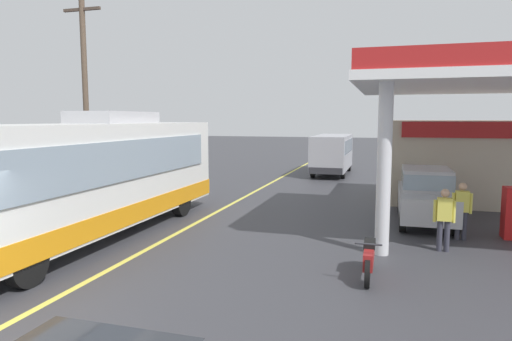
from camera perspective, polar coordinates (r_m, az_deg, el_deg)
ground at (r=26.46m, az=3.05°, el=-0.97°), size 120.00×120.00×0.00m
lane_divider_stripe at (r=21.68m, az=-0.04°, el=-2.62°), size 0.16×50.00×0.01m
coach_bus_main at (r=13.93m, az=-19.60°, el=-1.00°), size 2.60×11.04×3.69m
gas_station_roadside at (r=18.95m, az=27.49°, el=3.30°), size 9.10×11.95×5.10m
car_at_pump at (r=16.08m, az=20.72°, el=-2.62°), size 1.70×4.20×1.82m
minibus_opposing_lane at (r=28.58m, az=9.65°, el=2.47°), size 2.04×6.13×2.44m
motorcycle_parked_forecourt at (r=10.31m, az=14.13°, el=-10.65°), size 0.55×1.80×0.92m
pedestrian_near_pump at (r=12.76m, az=22.72°, el=-5.38°), size 0.55×0.22×1.66m
pedestrian_by_shop at (r=14.16m, az=24.62°, el=-4.33°), size 0.55×0.22×1.66m
utility_pole_roadside at (r=21.24m, az=-20.79°, el=9.05°), size 1.80×0.24×8.71m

